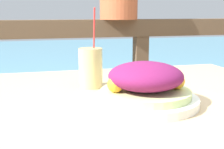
{
  "coord_description": "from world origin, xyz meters",
  "views": [
    {
      "loc": [
        -0.11,
        -0.74,
        1.01
      ],
      "look_at": [
        0.09,
        0.07,
        0.84
      ],
      "focal_mm": 50.0,
      "sensor_mm": 36.0,
      "label": 1
    }
  ],
  "objects": [
    {
      "name": "salad_plate",
      "position": [
        0.15,
        -0.03,
        0.82
      ],
      "size": [
        0.27,
        0.27,
        0.11
      ],
      "color": "white",
      "rests_on": "patio_table"
    },
    {
      "name": "sea_backdrop",
      "position": [
        0.0,
        3.37,
        0.22
      ],
      "size": [
        12.0,
        4.0,
        0.45
      ],
      "color": "#568EA8",
      "rests_on": "ground_plane"
    },
    {
      "name": "patio_table",
      "position": [
        0.0,
        0.0,
        0.69
      ],
      "size": [
        1.29,
        0.94,
        0.78
      ],
      "color": "tan",
      "rests_on": "ground_plane"
    },
    {
      "name": "fork",
      "position": [
        0.36,
        -0.05,
        0.78
      ],
      "size": [
        0.04,
        0.18,
        0.0
      ],
      "color": "silver",
      "rests_on": "patio_table"
    },
    {
      "name": "drink_glass",
      "position": [
        0.05,
        0.18,
        0.84
      ],
      "size": [
        0.07,
        0.07,
        0.24
      ],
      "color": "#DBCC7F",
      "rests_on": "patio_table"
    },
    {
      "name": "railing_fence",
      "position": [
        0.0,
        0.87,
        0.7
      ],
      "size": [
        2.8,
        0.08,
        0.96
      ],
      "color": "brown",
      "rests_on": "ground_plane"
    }
  ]
}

